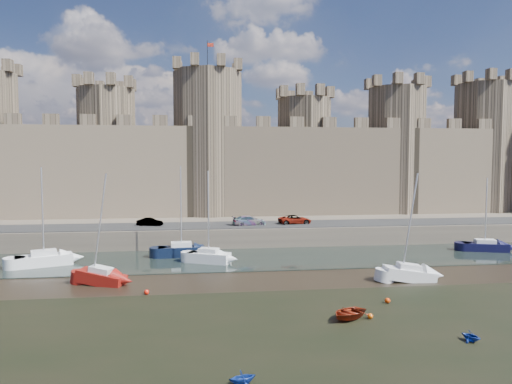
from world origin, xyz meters
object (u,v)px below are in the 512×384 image
car_1 (150,222)px  car_2 (249,221)px  sailboat_1 (181,250)px  sailboat_2 (209,256)px  sailboat_5 (409,273)px  sailboat_3 (485,246)px  car_3 (295,220)px  sailboat_0 (44,259)px  sailboat_4 (101,276)px  dinghy_1 (242,377)px

car_1 → car_2: 13.20m
sailboat_1 → sailboat_2: 4.87m
sailboat_2 → sailboat_5: (18.36, -9.59, -0.08)m
sailboat_3 → sailboat_1: bearing=-165.6°
car_3 → sailboat_3: (21.95, -9.18, -2.41)m
car_3 → sailboat_3: sailboat_3 is taller
car_2 → sailboat_2: bearing=146.0°
sailboat_0 → sailboat_5: (35.68, -10.27, -0.08)m
sailboat_3 → sailboat_0: bearing=-161.6°
sailboat_4 → sailboat_5: (28.14, -2.18, -0.01)m
sailboat_3 → car_3: bearing=173.7°
sailboat_0 → sailboat_1: size_ratio=0.99×
car_1 → dinghy_1: size_ratio=2.43×
car_3 → sailboat_5: sailboat_5 is taller
car_3 → sailboat_5: bearing=-170.5°
sailboat_0 → sailboat_4: (7.55, -8.09, -0.07)m
car_2 → sailboat_4: bearing=133.1°
car_1 → sailboat_3: 42.65m
car_2 → sailboat_0: (-22.96, -10.55, -2.35)m
sailboat_2 → sailboat_4: sailboat_2 is taller
sailboat_4 → sailboat_1: bearing=79.1°
car_2 → dinghy_1: bearing=166.1°
car_3 → sailboat_4: (-21.79, -19.07, -2.39)m
car_3 → sailboat_5: (6.35, -21.25, -2.40)m
car_3 → sailboat_0: bearing=103.4°
sailboat_2 → sailboat_5: bearing=-4.9°
car_1 → car_3: (19.55, -0.39, 0.08)m
sailboat_0 → sailboat_3: (51.28, 1.80, -0.09)m
car_3 → sailboat_3: bearing=-119.8°
sailboat_0 → sailboat_2: bearing=-23.1°
sailboat_0 → car_1: bearing=28.4°
car_3 → sailboat_0: (-29.33, -10.98, -2.32)m
car_2 → sailboat_0: bearing=107.4°
car_1 → sailboat_5: sailboat_5 is taller
sailboat_1 → sailboat_5: sailboat_1 is taller
car_2 → dinghy_1: 38.99m
sailboat_1 → sailboat_4: size_ratio=1.05×
sailboat_2 → sailboat_4: size_ratio=0.99×
car_2 → sailboat_0: 25.38m
sailboat_3 → sailboat_5: sailboat_5 is taller
car_3 → sailboat_0: size_ratio=0.43×
sailboat_1 → car_3: bearing=23.4°
sailboat_0 → sailboat_4: sailboat_0 is taller
car_2 → dinghy_1: size_ratio=3.27×
sailboat_3 → sailboat_2: bearing=-159.5°
sailboat_1 → sailboat_4: bearing=-125.0°
car_3 → car_2: bearing=86.8°
sailboat_4 → dinghy_1: 22.80m
car_2 → sailboat_1: 11.71m
dinghy_1 → sailboat_0: bearing=21.8°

